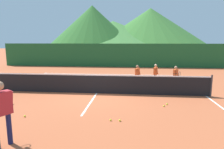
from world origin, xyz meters
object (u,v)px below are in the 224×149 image
at_px(tennis_net, 97,84).
at_px(student_0, 137,73).
at_px(instructor, 1,108).
at_px(student_1, 156,72).
at_px(tennis_ball_3, 120,120).
at_px(tennis_ball_5, 164,106).
at_px(tennis_ball_0, 25,116).
at_px(student_2, 176,74).
at_px(tennis_ball_4, 167,104).
at_px(tennis_ball_1, 111,120).

relative_size(tennis_net, student_0, 9.33).
bearing_deg(instructor, student_1, 59.04).
bearing_deg(tennis_ball_3, tennis_ball_5, 44.63).
relative_size(student_0, tennis_ball_0, 17.69).
xyz_separation_m(instructor, student_2, (5.75, 7.30, -0.28)).
bearing_deg(student_1, tennis_ball_3, -107.19).
height_order(student_1, tennis_ball_4, student_1).
distance_m(tennis_ball_0, tennis_ball_5, 5.30).
bearing_deg(student_2, tennis_ball_5, -108.02).
distance_m(instructor, tennis_ball_0, 2.21).
xyz_separation_m(student_1, student_2, (1.10, -0.43, -0.03)).
relative_size(instructor, student_0, 1.40).
relative_size(student_0, student_2, 0.99).
bearing_deg(tennis_ball_0, student_1, 48.43).
relative_size(tennis_ball_1, tennis_ball_4, 1.00).
height_order(tennis_ball_3, tennis_ball_5, same).
xyz_separation_m(tennis_net, instructor, (-1.43, -5.34, 0.51)).
xyz_separation_m(student_0, tennis_ball_1, (-1.03, -5.78, -0.69)).
xyz_separation_m(tennis_net, student_1, (3.21, 2.40, 0.26)).
height_order(tennis_ball_1, tennis_ball_3, same).
xyz_separation_m(tennis_net, student_0, (2.11, 2.31, 0.22)).
distance_m(student_1, student_2, 1.19).
relative_size(student_1, tennis_ball_5, 18.66).
height_order(instructor, tennis_ball_5, instructor).
bearing_deg(tennis_ball_0, student_0, 54.66).
bearing_deg(tennis_ball_1, tennis_ball_4, 41.42).
relative_size(tennis_net, instructor, 6.67).
bearing_deg(instructor, tennis_net, 74.97).
relative_size(instructor, tennis_ball_5, 24.76).
xyz_separation_m(tennis_ball_1, tennis_ball_4, (2.17, 1.91, 0.00)).
bearing_deg(tennis_ball_1, instructor, -143.39).
bearing_deg(tennis_ball_4, student_0, 106.49).
bearing_deg(tennis_ball_5, instructor, -141.95).
distance_m(tennis_net, tennis_ball_3, 3.77).
distance_m(tennis_ball_3, tennis_ball_5, 2.39).
bearing_deg(tennis_ball_0, tennis_ball_5, 17.87).
relative_size(tennis_ball_3, tennis_ball_4, 1.00).
bearing_deg(student_1, tennis_ball_5, -91.63).
height_order(instructor, tennis_ball_0, instructor).
distance_m(tennis_ball_0, tennis_ball_3, 3.35).
bearing_deg(tennis_ball_5, student_0, 103.44).
xyz_separation_m(tennis_ball_0, tennis_ball_5, (5.04, 1.63, 0.00)).
height_order(student_1, tennis_ball_5, student_1).
distance_m(tennis_ball_0, tennis_ball_4, 5.53).
distance_m(tennis_net, tennis_ball_5, 3.61).
bearing_deg(tennis_net, student_1, 36.76).
relative_size(tennis_net, student_2, 9.22).
relative_size(student_1, tennis_ball_1, 18.66).
xyz_separation_m(student_0, student_2, (2.21, -0.34, 0.01)).
xyz_separation_m(tennis_net, tennis_ball_0, (-1.96, -3.43, -0.47)).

